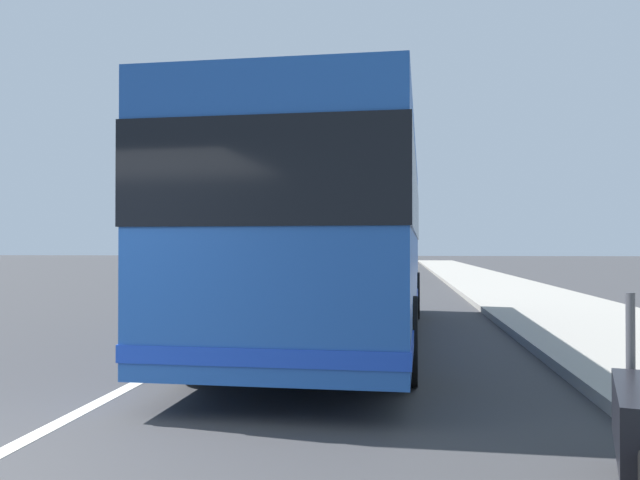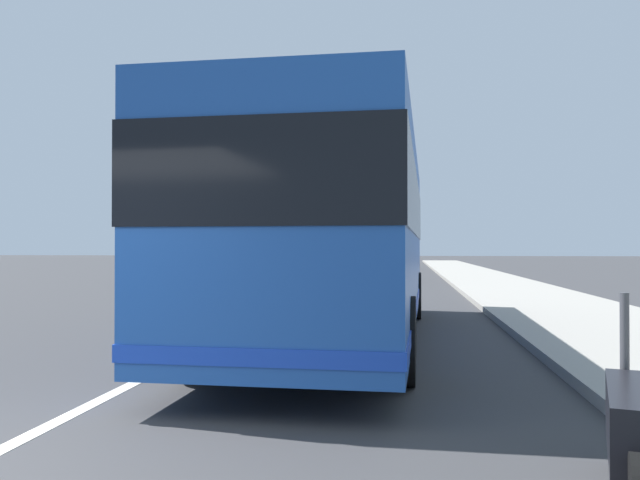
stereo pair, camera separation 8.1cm
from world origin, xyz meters
name	(u,v)px [view 1 (the left image)]	position (x,y,z in m)	size (l,w,h in m)	color
sidewalk_curb	(584,320)	(10.00, -6.67, 0.07)	(110.00, 3.60, 0.14)	#9E998E
lane_divider_line	(262,318)	(10.00, 0.00, 0.00)	(110.00, 0.16, 0.01)	silver
coach_bus	(338,231)	(7.03, -1.95, 1.81)	(10.58, 2.95, 3.17)	#1E4C9E
motorcycle_nearest_curb	(638,434)	(0.36, -4.33, 0.46)	(2.05, 0.64, 1.24)	black
car_oncoming	(385,259)	(41.91, -1.93, 0.72)	(4.04, 2.07, 1.54)	gray
car_side_street	(297,264)	(28.46, 2.23, 0.67)	(4.35, 1.98, 1.40)	black
car_far_distant	(367,265)	(25.88, -1.48, 0.72)	(4.40, 2.10, 1.54)	gray
car_ahead_same_lane	(385,256)	(56.50, -1.55, 0.67)	(4.08, 2.06, 1.42)	black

